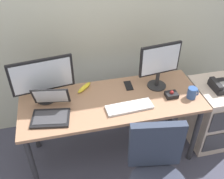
% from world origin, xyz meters
% --- Properties ---
extents(ground_plane, '(8.00, 8.00, 0.00)m').
position_xyz_m(ground_plane, '(0.00, 0.00, 0.00)').
color(ground_plane, '#424355').
extents(back_wall, '(6.00, 0.10, 2.80)m').
position_xyz_m(back_wall, '(0.00, 0.67, 1.40)').
color(back_wall, beige).
rests_on(back_wall, ground).
extents(desk, '(1.65, 0.64, 0.73)m').
position_xyz_m(desk, '(0.00, 0.00, 0.64)').
color(desk, '#9F7357').
rests_on(desk, ground).
extents(file_cabinet, '(0.42, 0.53, 0.70)m').
position_xyz_m(file_cabinet, '(1.07, -0.02, 0.35)').
color(file_cabinet, beige).
rests_on(file_cabinet, ground).
extents(desk_phone, '(0.17, 0.20, 0.09)m').
position_xyz_m(desk_phone, '(1.06, -0.04, 0.73)').
color(desk_phone, black).
rests_on(desk_phone, file_cabinet).
extents(monitor_main, '(0.54, 0.18, 0.41)m').
position_xyz_m(monitor_main, '(-0.58, 0.15, 0.96)').
color(monitor_main, '#262628').
rests_on(monitor_main, desk).
extents(monitor_side, '(0.39, 0.18, 0.45)m').
position_xyz_m(monitor_side, '(0.47, 0.11, 0.99)').
color(monitor_side, '#262628').
rests_on(monitor_side, desk).
extents(keyboard, '(0.42, 0.16, 0.03)m').
position_xyz_m(keyboard, '(0.12, -0.14, 0.74)').
color(keyboard, silver).
rests_on(keyboard, desk).
extents(laptop, '(0.36, 0.36, 0.22)m').
position_xyz_m(laptop, '(-0.54, -0.07, 0.78)').
color(laptop, black).
rests_on(laptop, desk).
extents(trackball_mouse, '(0.11, 0.09, 0.07)m').
position_xyz_m(trackball_mouse, '(0.54, -0.07, 0.75)').
color(trackball_mouse, black).
rests_on(trackball_mouse, desk).
extents(coffee_mug, '(0.09, 0.08, 0.10)m').
position_xyz_m(coffee_mug, '(0.72, -0.13, 0.78)').
color(coffee_mug, '#305293').
rests_on(coffee_mug, desk).
extents(cell_phone, '(0.07, 0.15, 0.01)m').
position_xyz_m(cell_phone, '(0.20, 0.17, 0.73)').
color(cell_phone, black).
rests_on(cell_phone, desk).
extents(banana, '(0.17, 0.17, 0.04)m').
position_xyz_m(banana, '(-0.22, 0.22, 0.75)').
color(banana, yellow).
rests_on(banana, desk).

